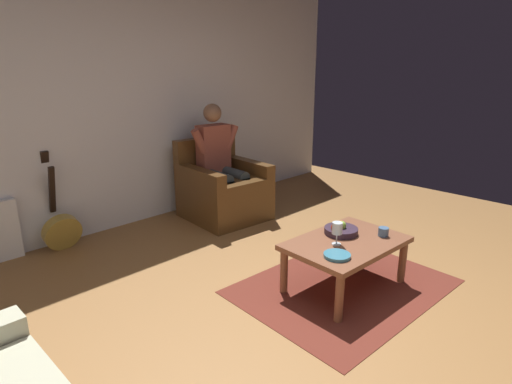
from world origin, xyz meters
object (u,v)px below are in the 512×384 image
decorative_dish (337,255)px  candle_jar (383,232)px  coffee_table (346,247)px  fruit_bowl (341,230)px  person_seated (220,159)px  wine_glass_near (337,230)px  armchair (222,191)px  guitar (61,228)px

decorative_dish → candle_jar: size_ratio=2.36×
coffee_table → fruit_bowl: bearing=-127.5°
decorative_dish → fruit_bowl: bearing=-149.3°
person_seated → decorative_dish: bearing=76.4°
coffee_table → candle_jar: bearing=152.0°
fruit_bowl → person_seated: bearing=-99.5°
wine_glass_near → fruit_bowl: bearing=-154.3°
armchair → decorative_dish: bearing=76.2°
coffee_table → fruit_bowl: fruit_bowl is taller
person_seated → fruit_bowl: 1.87m
coffee_table → decorative_dish: size_ratio=5.02×
armchair → guitar: 1.71m
wine_glass_near → guitar: bearing=-63.0°
armchair → fruit_bowl: 1.82m
coffee_table → fruit_bowl: 0.17m
wine_glass_near → decorative_dish: wine_glass_near is taller
fruit_bowl → decorative_dish: size_ratio=1.40×
guitar → fruit_bowl: size_ratio=3.51×
armchair → guitar: guitar is taller
armchair → decorative_dish: (0.68, 2.01, 0.10)m
coffee_table → candle_jar: size_ratio=11.86×
coffee_table → guitar: guitar is taller
wine_glass_near → armchair: bearing=-104.8°
armchair → guitar: size_ratio=0.97×
decorative_dish → candle_jar: 0.58m
coffee_table → candle_jar: 0.34m
guitar → armchair: bearing=166.5°
candle_jar → wine_glass_near: bearing=-23.1°
person_seated → fruit_bowl: (0.31, 1.83, -0.25)m
candle_jar → armchair: bearing=-92.9°
person_seated → coffee_table: 2.01m
coffee_table → decorative_dish: (0.29, 0.11, 0.07)m
guitar → decorative_dish: guitar is taller
candle_jar → coffee_table: bearing=-28.0°
fruit_bowl → wine_glass_near: bearing=25.7°
decorative_dish → coffee_table: bearing=-158.9°
fruit_bowl → decorative_dish: bearing=30.7°
person_seated → decorative_dish: size_ratio=6.71×
armchair → fruit_bowl: bearing=85.2°
person_seated → coffee_table: size_ratio=1.34×
armchair → person_seated: person_seated is taller
person_seated → candle_jar: person_seated is taller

